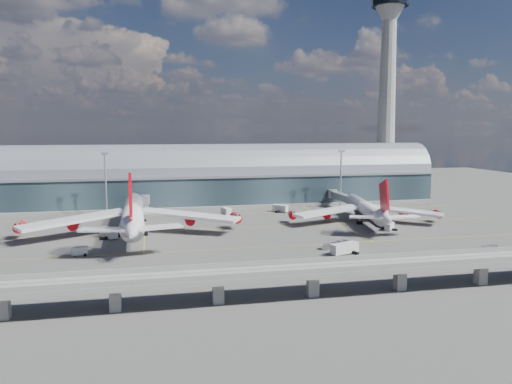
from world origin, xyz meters
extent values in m
plane|color=#474744|center=(0.00, 0.00, 0.00)|extent=(500.00, 500.00, 0.00)
cube|color=gold|center=(0.00, -10.00, 0.01)|extent=(200.00, 0.25, 0.01)
cube|color=gold|center=(0.00, 20.00, 0.01)|extent=(200.00, 0.25, 0.01)
cube|color=gold|center=(0.00, 50.00, 0.01)|extent=(200.00, 0.25, 0.01)
cube|color=gold|center=(-35.00, 30.00, 0.01)|extent=(0.25, 80.00, 0.01)
cube|color=gold|center=(35.00, 30.00, 0.01)|extent=(0.25, 80.00, 0.01)
cube|color=#202E36|center=(0.00, 78.00, 7.00)|extent=(200.00, 28.00, 14.00)
cylinder|color=gray|center=(0.00, 78.00, 14.00)|extent=(200.00, 28.00, 28.00)
cube|color=gray|center=(0.00, 64.00, 14.00)|extent=(200.00, 1.00, 1.20)
cube|color=gray|center=(0.00, 78.00, 0.60)|extent=(200.00, 30.00, 1.20)
cube|color=gray|center=(85.00, 83.00, 4.00)|extent=(18.00, 18.00, 8.00)
cone|color=gray|center=(85.00, 83.00, 45.00)|extent=(10.00, 10.00, 90.00)
cone|color=gray|center=(85.00, 83.00, 92.00)|extent=(16.00, 16.00, 8.00)
cylinder|color=black|center=(85.00, 83.00, 97.00)|extent=(18.00, 18.00, 5.00)
cube|color=gray|center=(0.00, -55.00, 5.50)|extent=(220.00, 8.50, 1.20)
cube|color=gray|center=(0.00, -59.00, 6.60)|extent=(220.00, 0.40, 1.20)
cube|color=gray|center=(0.00, -51.00, 6.60)|extent=(220.00, 0.40, 1.20)
cube|color=gray|center=(0.00, -56.50, 6.15)|extent=(220.00, 0.12, 0.12)
cube|color=gray|center=(0.00, -53.50, 6.15)|extent=(220.00, 0.12, 0.12)
cube|color=gray|center=(-60.00, -55.00, 2.50)|extent=(2.20, 2.20, 5.00)
cube|color=gray|center=(-40.00, -55.00, 2.50)|extent=(2.20, 2.20, 5.00)
cube|color=gray|center=(-20.00, -55.00, 2.50)|extent=(2.20, 2.20, 5.00)
cube|color=gray|center=(0.00, -55.00, 2.50)|extent=(2.20, 2.20, 5.00)
cube|color=gray|center=(20.00, -55.00, 2.50)|extent=(2.20, 2.20, 5.00)
cube|color=gray|center=(40.00, -55.00, 2.50)|extent=(2.20, 2.20, 5.00)
cylinder|color=gray|center=(-50.00, 55.00, 12.50)|extent=(0.70, 0.70, 25.00)
cube|color=gray|center=(-50.00, 55.00, 25.20)|extent=(3.00, 0.40, 1.00)
cylinder|color=gray|center=(50.00, 55.00, 12.50)|extent=(0.70, 0.70, 25.00)
cube|color=gray|center=(50.00, 55.00, 25.20)|extent=(3.00, 0.40, 1.00)
cylinder|color=white|center=(-38.63, 18.19, 6.75)|extent=(8.06, 57.85, 6.97)
cone|color=white|center=(-39.24, 50.31, 6.75)|extent=(7.13, 8.84, 6.97)
cone|color=white|center=(-37.98, -16.11, 7.62)|extent=(7.21, 13.19, 6.97)
cube|color=#BE0811|center=(-38.05, -12.85, 16.22)|extent=(1.01, 13.03, 14.41)
cube|color=white|center=(-56.81, 15.67, 5.88)|extent=(34.90, 24.67, 2.81)
cube|color=white|center=(-20.38, 16.36, 5.88)|extent=(35.23, 23.65, 2.81)
cylinder|color=#BE0811|center=(-57.53, 17.83, 3.92)|extent=(3.59, 5.51, 3.48)
cylinder|color=#BE0811|center=(-73.72, 17.52, 3.92)|extent=(3.59, 5.51, 3.48)
cylinder|color=#BE0811|center=(-19.74, 18.55, 3.92)|extent=(3.59, 5.51, 3.48)
cylinder|color=#BE0811|center=(-3.55, 18.85, 3.92)|extent=(3.59, 5.51, 3.48)
cylinder|color=gray|center=(-39.02, 38.54, 1.63)|extent=(0.54, 0.54, 3.27)
cylinder|color=gray|center=(-42.03, 13.77, 1.63)|extent=(0.65, 0.65, 3.27)
cylinder|color=gray|center=(-35.07, 13.90, 1.63)|extent=(0.65, 0.65, 3.27)
cylinder|color=black|center=(-42.03, 13.77, 0.60)|extent=(2.42, 1.68, 1.63)
cylinder|color=black|center=(-35.07, 13.90, 0.60)|extent=(2.42, 1.68, 1.63)
cylinder|color=white|center=(46.12, 20.44, 5.38)|extent=(13.09, 44.29, 5.28)
cone|color=white|center=(50.56, 44.81, 5.38)|extent=(6.50, 8.12, 5.28)
cone|color=white|center=(41.36, -5.71, 6.10)|extent=(7.16, 11.70, 5.28)
cube|color=#BE0811|center=(41.85, -3.02, 13.03)|extent=(2.58, 10.83, 12.06)
cube|color=white|center=(31.76, 21.20, 4.65)|extent=(28.40, 15.29, 2.26)
cube|color=white|center=(59.83, 16.10, 4.65)|extent=(26.08, 22.76, 2.26)
cylinder|color=black|center=(46.12, 20.44, 3.92)|extent=(11.50, 39.71, 4.49)
cylinder|color=#BE0811|center=(31.57, 23.09, 3.01)|extent=(3.68, 5.00, 2.92)
cylinder|color=#BE0811|center=(19.09, 25.36, 3.01)|extent=(3.68, 5.00, 2.92)
cylinder|color=#BE0811|center=(60.68, 17.79, 3.01)|extent=(3.68, 5.00, 2.92)
cylinder|color=#BE0811|center=(73.16, 15.52, 3.01)|extent=(3.68, 5.00, 2.92)
cylinder|color=gray|center=(48.90, 35.73, 1.37)|extent=(0.46, 0.46, 2.73)
cylinder|color=gray|center=(42.60, 17.38, 1.37)|extent=(0.55, 0.55, 2.73)
cylinder|color=gray|center=(48.34, 16.34, 1.37)|extent=(0.55, 0.55, 2.73)
cylinder|color=black|center=(42.60, 17.38, 0.50)|extent=(2.22, 1.70, 1.37)
cylinder|color=black|center=(48.34, 16.34, 0.50)|extent=(2.22, 1.70, 1.37)
cube|color=gray|center=(-35.13, 52.00, 5.20)|extent=(3.00, 24.00, 3.00)
cube|color=gray|center=(-35.13, 40.00, 5.20)|extent=(3.60, 3.60, 3.40)
cylinder|color=gray|center=(-35.13, 64.00, 5.20)|extent=(4.40, 4.40, 4.00)
cylinder|color=gray|center=(-35.13, 40.00, 1.70)|extent=(0.50, 0.50, 3.40)
cylinder|color=black|center=(-35.13, 40.00, 0.35)|extent=(1.40, 0.80, 0.80)
cube|color=gray|center=(49.62, 50.00, 5.20)|extent=(3.00, 28.00, 3.00)
cube|color=gray|center=(49.62, 36.00, 5.20)|extent=(3.60, 3.60, 3.40)
cylinder|color=gray|center=(49.62, 64.00, 5.20)|extent=(4.40, 4.40, 4.00)
cylinder|color=gray|center=(49.62, 36.00, 1.70)|extent=(0.50, 0.50, 3.40)
cylinder|color=black|center=(49.62, 36.00, 0.35)|extent=(1.40, 0.80, 0.80)
cube|color=beige|center=(-46.16, 12.45, 1.80)|extent=(6.13, 8.14, 2.93)
cylinder|color=black|center=(-44.92, 14.65, 0.51)|extent=(2.95, 2.27, 1.01)
cylinder|color=black|center=(-47.40, 10.26, 0.51)|extent=(2.95, 2.27, 1.01)
cube|color=beige|center=(-52.31, -9.16, 1.40)|extent=(4.54, 2.44, 2.27)
cylinder|color=black|center=(-50.92, -9.31, 0.39)|extent=(1.00, 2.25, 0.78)
cylinder|color=black|center=(-53.70, -9.02, 0.39)|extent=(1.00, 2.25, 0.78)
cube|color=beige|center=(20.21, -23.04, 1.74)|extent=(9.00, 5.45, 2.82)
cylinder|color=black|center=(22.80, -24.04, 0.49)|extent=(1.89, 2.88, 0.98)
cylinder|color=black|center=(17.62, -22.04, 0.49)|extent=(1.89, 2.88, 0.98)
cube|color=beige|center=(48.24, 5.01, 1.41)|extent=(5.10, 5.23, 2.29)
cylinder|color=black|center=(47.08, 6.24, 0.40)|extent=(2.15, 2.09, 0.79)
cylinder|color=black|center=(49.40, 3.78, 0.40)|extent=(2.15, 2.09, 0.79)
cube|color=beige|center=(-2.68, 46.02, 1.75)|extent=(4.01, 5.96, 2.84)
cylinder|color=black|center=(-2.16, 47.68, 0.49)|extent=(2.90, 1.75, 0.98)
cylinder|color=black|center=(-3.20, 44.35, 0.49)|extent=(2.90, 1.75, 0.98)
cube|color=beige|center=(20.95, 49.63, 1.71)|extent=(6.36, 6.21, 2.78)
cylinder|color=black|center=(22.45, 51.05, 0.48)|extent=(2.54, 2.61, 0.96)
cylinder|color=black|center=(19.46, 48.21, 0.48)|extent=(2.54, 2.61, 0.96)
cube|color=gray|center=(17.31, -16.32, 0.26)|extent=(2.96, 2.56, 0.31)
cube|color=#ADADB2|center=(17.31, -16.32, 1.09)|extent=(2.54, 2.29, 1.56)
cube|color=gray|center=(19.76, -15.19, 0.26)|extent=(2.96, 2.56, 0.31)
cube|color=#ADADB2|center=(19.76, -15.19, 1.09)|extent=(2.54, 2.29, 1.56)
cube|color=gray|center=(22.22, -14.06, 0.26)|extent=(2.96, 2.56, 0.31)
cube|color=#ADADB2|center=(22.22, -14.06, 1.09)|extent=(2.54, 2.29, 1.56)
cube|color=gray|center=(24.68, -12.93, 0.26)|extent=(2.96, 2.56, 0.31)
cube|color=#ADADB2|center=(24.68, -12.93, 1.09)|extent=(2.54, 2.29, 1.56)
cube|color=gray|center=(57.77, -31.16, 0.28)|extent=(3.13, 2.64, 0.33)
cube|color=#ADADB2|center=(57.77, -31.16, 1.16)|extent=(2.67, 2.37, 1.66)
cube|color=gray|center=(60.44, -30.08, 0.28)|extent=(3.13, 2.64, 0.33)
cube|color=#ADADB2|center=(60.44, -30.08, 1.16)|extent=(2.67, 2.37, 1.66)
cube|color=gray|center=(63.11, -29.01, 0.28)|extent=(3.13, 2.64, 0.33)
cube|color=#ADADB2|center=(63.11, -29.01, 1.16)|extent=(2.67, 2.37, 1.66)
cube|color=gray|center=(16.63, -17.32, 0.22)|extent=(2.37, 1.86, 0.26)
cube|color=#ADADB2|center=(16.63, -17.32, 0.91)|extent=(2.01, 1.69, 1.30)
cube|color=gray|center=(18.82, -16.76, 0.22)|extent=(2.37, 1.86, 0.26)
cube|color=#ADADB2|center=(18.82, -16.76, 0.91)|extent=(2.01, 1.69, 1.30)
cube|color=gray|center=(21.02, -16.21, 0.22)|extent=(2.37, 1.86, 0.26)
cube|color=#ADADB2|center=(21.02, -16.21, 0.91)|extent=(2.01, 1.69, 1.30)
cube|color=gray|center=(23.21, -15.65, 0.22)|extent=(2.37, 1.86, 0.26)
cube|color=#ADADB2|center=(23.21, -15.65, 0.91)|extent=(2.01, 1.69, 1.30)
camera|label=1|loc=(-33.05, -151.51, 35.03)|focal=35.00mm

